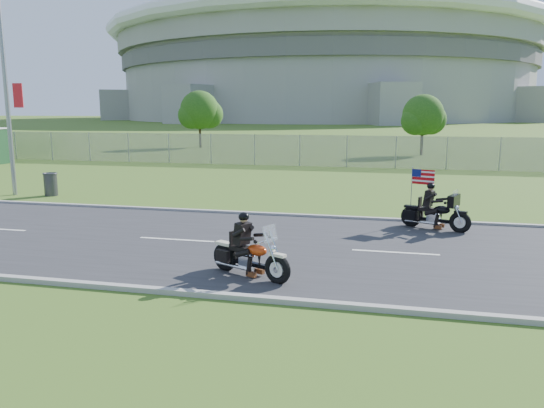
% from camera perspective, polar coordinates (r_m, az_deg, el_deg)
% --- Properties ---
extents(ground, '(420.00, 420.00, 0.00)m').
position_cam_1_polar(ground, '(14.52, -2.90, -4.44)').
color(ground, '#3E5A1C').
rests_on(ground, ground).
extents(road, '(120.00, 8.00, 0.04)m').
position_cam_1_polar(road, '(14.52, -2.91, -4.37)').
color(road, '#28282B').
rests_on(road, ground).
extents(curb_north, '(120.00, 0.18, 0.12)m').
position_cam_1_polar(curb_north, '(18.34, 0.53, -1.15)').
color(curb_north, '#9E9B93').
rests_on(curb_north, ground).
extents(curb_south, '(120.00, 0.18, 0.12)m').
position_cam_1_polar(curb_south, '(10.84, -8.81, -9.46)').
color(curb_south, '#9E9B93').
rests_on(curb_south, ground).
extents(fence, '(60.00, 0.03, 2.00)m').
position_cam_1_polar(fence, '(34.76, -1.89, 5.86)').
color(fence, gray).
rests_on(fence, ground).
extents(stadium, '(140.40, 140.40, 29.20)m').
position_cam_1_polar(stadium, '(185.43, 5.65, 13.94)').
color(stadium, '#A3A099').
rests_on(stadium, ground).
extents(streetlight, '(0.90, 2.46, 10.00)m').
position_cam_1_polar(streetlight, '(25.37, -26.57, 13.65)').
color(streetlight, gray).
rests_on(streetlight, ground).
extents(tree_fence_near, '(3.52, 3.28, 4.75)m').
position_cam_1_polar(tree_fence_near, '(43.61, 15.99, 8.97)').
color(tree_fence_near, '#382316').
rests_on(tree_fence_near, ground).
extents(tree_fence_mid, '(3.96, 3.69, 5.30)m').
position_cam_1_polar(tree_fence_mid, '(50.77, -7.73, 9.78)').
color(tree_fence_mid, '#382316').
rests_on(tree_fence_mid, ground).
extents(motorcycle_lead, '(2.03, 1.12, 1.46)m').
position_cam_1_polar(motorcycle_lead, '(11.70, -2.49, -5.72)').
color(motorcycle_lead, black).
rests_on(motorcycle_lead, ground).
extents(motorcycle_follow, '(2.07, 1.10, 1.81)m').
position_cam_1_polar(motorcycle_follow, '(16.89, 17.13, -1.05)').
color(motorcycle_follow, black).
rests_on(motorcycle_follow, ground).
extents(trash_can, '(0.56, 0.56, 0.95)m').
position_cam_1_polar(trash_can, '(24.44, -22.71, 1.93)').
color(trash_can, '#3B3B40').
rests_on(trash_can, ground).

